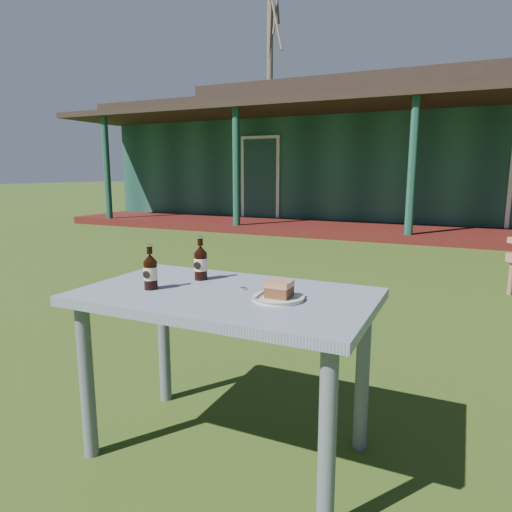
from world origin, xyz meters
The scene contains 10 objects.
ground centered at (0.00, 0.00, 0.00)m, with size 80.00×80.00×0.00m, color #334916.
pavilion centered at (0.00, 9.39, 1.61)m, with size 15.80×8.30×3.45m.
tree_left centered at (-8.00, 17.50, 5.25)m, with size 0.28×0.28×10.50m, color brown.
cafe_table centered at (0.00, -1.60, 0.62)m, with size 1.20×0.70×0.72m.
plate centered at (0.24, -1.61, 0.73)m, with size 0.20×0.20×0.01m.
cake_slice centered at (0.25, -1.62, 0.77)m, with size 0.09×0.09×0.06m.
fork centered at (0.17, -1.62, 0.74)m, with size 0.01×0.14×0.00m, color silver.
cola_bottle_near centered at (-0.21, -1.45, 0.80)m, with size 0.06×0.06×0.20m.
cola_bottle_far centered at (-0.31, -1.69, 0.80)m, with size 0.06×0.06×0.19m.
bottle_cap centered at (0.05, -1.53, 0.72)m, with size 0.03×0.03×0.01m, color silver.
Camera 1 is at (0.88, -3.19, 1.21)m, focal length 32.00 mm.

